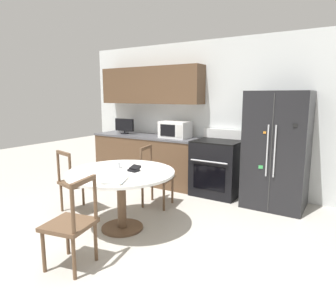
# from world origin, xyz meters

# --- Properties ---
(ground_plane) EXTENTS (14.00, 14.00, 0.00)m
(ground_plane) POSITION_xyz_m (0.00, 0.00, 0.00)
(ground_plane) COLOR #B2ADA3
(back_wall) EXTENTS (5.20, 0.44, 2.60)m
(back_wall) POSITION_xyz_m (-0.30, 2.59, 1.44)
(back_wall) COLOR silver
(back_wall) RESTS_ON ground_plane
(kitchen_counter) EXTENTS (2.16, 0.64, 0.90)m
(kitchen_counter) POSITION_xyz_m (-1.13, 2.29, 0.45)
(kitchen_counter) COLOR brown
(kitchen_counter) RESTS_ON ground_plane
(refrigerator) EXTENTS (0.86, 0.74, 1.72)m
(refrigerator) POSITION_xyz_m (1.28, 2.22, 0.86)
(refrigerator) COLOR black
(refrigerator) RESTS_ON ground_plane
(oven_range) EXTENTS (0.76, 0.68, 1.08)m
(oven_range) POSITION_xyz_m (0.33, 2.26, 0.47)
(oven_range) COLOR black
(oven_range) RESTS_ON ground_plane
(microwave) EXTENTS (0.52, 0.36, 0.30)m
(microwave) POSITION_xyz_m (-0.51, 2.29, 1.05)
(microwave) COLOR white
(microwave) RESTS_ON kitchen_counter
(countertop_tv) EXTENTS (0.44, 0.16, 0.30)m
(countertop_tv) POSITION_xyz_m (-1.65, 2.25, 1.06)
(countertop_tv) COLOR black
(countertop_tv) RESTS_ON kitchen_counter
(dining_table) EXTENTS (1.32, 1.32, 0.74)m
(dining_table) POSITION_xyz_m (-0.15, 0.39, 0.62)
(dining_table) COLOR white
(dining_table) RESTS_ON ground_plane
(dining_chair_left) EXTENTS (0.50, 0.50, 0.90)m
(dining_chair_left) POSITION_xyz_m (-1.07, 0.47, 0.43)
(dining_chair_left) COLOR brown
(dining_chair_left) RESTS_ON ground_plane
(dining_chair_near) EXTENTS (0.50, 0.50, 0.90)m
(dining_chair_near) POSITION_xyz_m (0.00, -0.51, 0.43)
(dining_chair_near) COLOR brown
(dining_chair_near) RESTS_ON ground_plane
(dining_chair_far) EXTENTS (0.49, 0.49, 0.90)m
(dining_chair_far) POSITION_xyz_m (-0.25, 1.30, 0.43)
(dining_chair_far) COLOR brown
(dining_chair_far) RESTS_ON ground_plane
(candle_glass) EXTENTS (0.08, 0.08, 0.08)m
(candle_glass) POSITION_xyz_m (-0.29, 0.49, 0.78)
(candle_glass) COLOR silver
(candle_glass) RESTS_ON dining_table
(wallet) EXTENTS (0.13, 0.13, 0.07)m
(wallet) POSITION_xyz_m (-0.01, 0.48, 0.77)
(wallet) COLOR black
(wallet) RESTS_ON dining_table
(mail_stack) EXTENTS (0.33, 0.36, 0.02)m
(mail_stack) POSITION_xyz_m (0.09, 0.03, 0.76)
(mail_stack) COLOR white
(mail_stack) RESTS_ON dining_table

